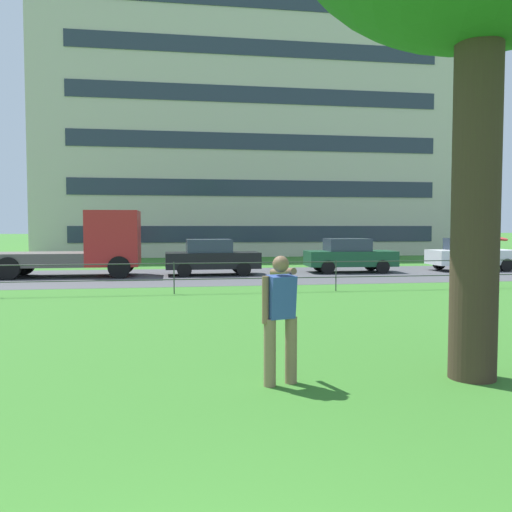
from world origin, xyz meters
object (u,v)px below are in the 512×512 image
object	(u,v)px
car_black_far_left	(212,257)
apartment_building_background	(245,133)
flatbed_truck_center	(78,247)
car_white_left	(471,254)
car_dark_green_right	(349,255)
person_thrower	(280,315)
frisbee	(499,239)

from	to	relation	value
car_black_far_left	apartment_building_background	xyz separation A→B (m)	(4.20, 20.17, 8.80)
flatbed_truck_center	apartment_building_background	distance (m)	23.79
car_black_far_left	car_white_left	size ratio (longest dim) A/B	1.01
car_black_far_left	apartment_building_background	distance (m)	22.40
flatbed_truck_center	car_dark_green_right	xyz separation A→B (m)	(11.87, 0.18, -0.44)
flatbed_truck_center	car_white_left	distance (m)	17.91
person_thrower	car_black_far_left	world-z (taller)	person_thrower
frisbee	flatbed_truck_center	bearing A→B (deg)	120.51
person_thrower	flatbed_truck_center	xyz separation A→B (m)	(-5.30, 16.30, 0.29)
car_black_far_left	frisbee	bearing A→B (deg)	-77.11
flatbed_truck_center	frisbee	bearing A→B (deg)	-59.49
frisbee	car_dark_green_right	xyz separation A→B (m)	(2.82, 15.54, -1.13)
car_dark_green_right	car_black_far_left	bearing A→B (deg)	-176.89
flatbed_truck_center	car_dark_green_right	distance (m)	11.88
flatbed_truck_center	car_white_left	bearing A→B (deg)	0.76
person_thrower	car_dark_green_right	size ratio (longest dim) A/B	0.42
person_thrower	car_black_far_left	bearing A→B (deg)	89.04
car_black_far_left	car_dark_green_right	size ratio (longest dim) A/B	0.99
car_dark_green_right	car_white_left	size ratio (longest dim) A/B	1.01
frisbee	car_dark_green_right	distance (m)	15.83
frisbee	car_white_left	size ratio (longest dim) A/B	0.09
car_dark_green_right	car_white_left	bearing A→B (deg)	0.52
car_black_far_left	car_dark_green_right	xyz separation A→B (m)	(6.30, 0.34, 0.00)
person_thrower	frisbee	bearing A→B (deg)	14.11
flatbed_truck_center	car_black_far_left	bearing A→B (deg)	-1.63
apartment_building_background	car_white_left	bearing A→B (deg)	-67.64
person_thrower	car_white_left	xyz separation A→B (m)	(12.60, 16.54, -0.15)
person_thrower	apartment_building_background	distance (m)	37.60
person_thrower	car_dark_green_right	bearing A→B (deg)	68.28
frisbee	flatbed_truck_center	size ratio (longest dim) A/B	0.05
car_black_far_left	car_dark_green_right	bearing A→B (deg)	3.11
frisbee	apartment_building_background	bearing A→B (deg)	88.83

